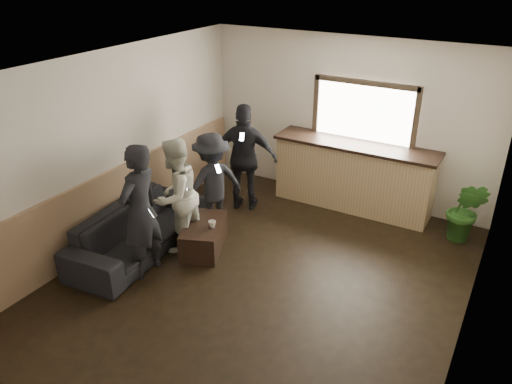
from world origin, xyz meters
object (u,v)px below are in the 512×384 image
Objects in this scene: cup_b at (212,224)px; sofa at (138,230)px; person_a at (140,212)px; person_c at (212,183)px; bar_counter at (354,172)px; person_b at (176,196)px; coffee_table at (204,236)px; person_d at (245,158)px; potted_plant at (466,211)px; cup_a at (195,216)px.

sofa is at bearing -153.77° from cup_b.
person_c is at bearing 173.28° from person_a.
person_a is at bearing 22.49° from person_c.
sofa is 1.25× the size of person_a.
bar_counter reaches higher than person_a.
person_b reaches higher than person_c.
bar_counter is 1.59× the size of person_b.
sofa is 1.09m from cup_b.
sofa is at bearing -147.99° from coffee_table.
sofa is 21.58× the size of cup_b.
cup_b is at bearing 61.21° from person_c.
bar_counter is 1.45× the size of person_a.
bar_counter is 1.49× the size of person_d.
person_c reaches higher than cup_b.
sofa is at bearing -147.20° from potted_plant.
cup_a reaches higher than coffee_table.
sofa is 20.05× the size of cup_a.
person_a is (-0.52, -0.86, 0.46)m from cup_b.
potted_plant is 3.82m from person_c.
person_a is 1.10× the size of person_b.
cup_a is at bearing -124.60° from bar_counter.
person_c is (-1.63, -1.82, 0.15)m from bar_counter.
person_a reaches higher than person_b.
person_a is (-0.35, -0.88, 0.72)m from coffee_table.
bar_counter is 3.09m from person_b.
person_c is (0.13, 1.45, -0.14)m from person_a.
bar_counter reaches higher than person_b.
person_b is at bearing -157.53° from coffee_table.
person_b is at bearing 16.93° from person_c.
person_d is at bearing -156.40° from person_c.
potted_plant is 0.59× the size of person_b.
sofa reaches higher than cup_b.
person_b reaches higher than potted_plant.
person_d reaches higher than cup_a.
potted_plant is at bearing 30.75° from cup_a.
person_c is 0.89m from person_d.
cup_a is 0.47m from person_b.
coffee_table is 0.32m from cup_a.
sofa is 1.28× the size of person_d.
person_c is at bearing 93.30° from cup_a.
cup_b is 0.66m from person_b.
person_c is 0.87× the size of person_d.
cup_a is at bearing 168.82° from person_a.
coffee_table is 0.50× the size of person_a.
person_c is at bearing 123.42° from cup_b.
sofa is 0.84m from person_a.
bar_counter is 1.70× the size of person_c.
potted_plant is at bearing 122.58° from person_b.
sofa reaches higher than coffee_table.
person_b reaches higher than sofa.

